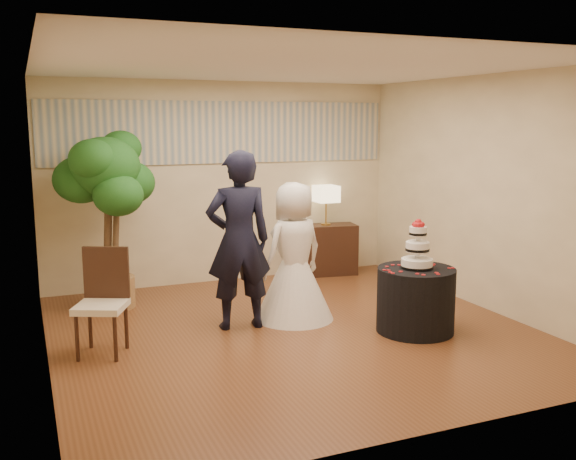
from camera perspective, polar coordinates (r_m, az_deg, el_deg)
name	(u,v)px	position (r m, az deg, el deg)	size (l,w,h in m)	color
floor	(294,332)	(7.04, 0.51, -9.01)	(5.00, 5.00, 0.00)	brown
ceiling	(294,67)	(6.69, 0.55, 14.33)	(5.00, 5.00, 0.00)	white
wall_back	(224,183)	(9.06, -5.72, 4.20)	(5.00, 0.06, 2.80)	beige
wall_front	(435,246)	(4.57, 12.98, -1.40)	(5.00, 0.06, 2.80)	beige
wall_left	(39,217)	(6.19, -21.26, 1.06)	(0.06, 5.00, 2.80)	beige
wall_right	(486,193)	(8.04, 17.16, 3.13)	(0.06, 5.00, 2.80)	beige
mural_border	(223,132)	(9.01, -5.76, 8.63)	(4.90, 0.02, 0.85)	#B1B3A4
groom	(239,240)	(6.97, -4.41, -0.94)	(0.71, 0.47, 1.96)	black
bride	(294,251)	(7.30, 0.56, -1.91)	(0.91, 0.91, 1.58)	white
cake_table	(416,300)	(7.09, 11.28, -6.12)	(0.83, 0.83, 0.70)	black
wedding_cake	(418,244)	(6.95, 11.45, -1.20)	(0.34, 0.34, 0.54)	white
console	(326,250)	(9.52, 3.36, -1.75)	(0.89, 0.40, 0.75)	black
table_lamp	(326,205)	(9.42, 3.40, 2.20)	(0.32, 0.32, 0.58)	beige
ficus_tree	(107,219)	(7.99, -15.77, 0.95)	(1.04, 1.04, 2.19)	#1D561B
side_chair	(101,303)	(6.49, -16.30, -6.28)	(0.47, 0.49, 1.04)	black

